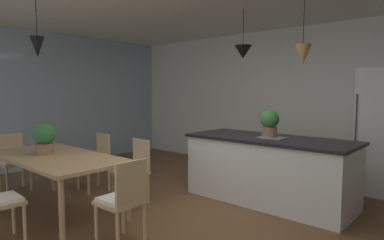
% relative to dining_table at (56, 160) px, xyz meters
% --- Properties ---
extents(ground_plane, '(10.00, 8.40, 0.04)m').
position_rel_dining_table_xyz_m(ground_plane, '(1.43, 0.73, -0.69)').
color(ground_plane, brown).
extents(wall_back_kitchen, '(10.00, 0.12, 2.70)m').
position_rel_dining_table_xyz_m(wall_back_kitchen, '(1.43, 3.99, 0.68)').
color(wall_back_kitchen, white).
rests_on(wall_back_kitchen, ground_plane).
extents(window_wall_left_glazing, '(0.06, 8.40, 2.70)m').
position_rel_dining_table_xyz_m(window_wall_left_glazing, '(-2.63, 0.73, 0.68)').
color(window_wall_left_glazing, '#9EB7C6').
rests_on(window_wall_left_glazing, ground_plane).
extents(dining_table, '(2.04, 0.99, 0.73)m').
position_rel_dining_table_xyz_m(dining_table, '(0.00, 0.00, 0.00)').
color(dining_table, tan).
rests_on(dining_table, ground_plane).
extents(chair_far_right, '(0.44, 0.44, 0.87)m').
position_rel_dining_table_xyz_m(chair_far_right, '(0.46, 0.87, -0.19)').
color(chair_far_right, tan).
rests_on(chair_far_right, ground_plane).
extents(chair_kitchen_end, '(0.41, 0.41, 0.87)m').
position_rel_dining_table_xyz_m(chair_kitchen_end, '(1.39, 0.00, -0.19)').
color(chair_kitchen_end, tan).
rests_on(chair_kitchen_end, ground_plane).
extents(chair_far_left, '(0.43, 0.43, 0.87)m').
position_rel_dining_table_xyz_m(chair_far_left, '(-0.46, 0.87, -0.19)').
color(chair_far_left, tan).
rests_on(chair_far_left, ground_plane).
extents(chair_window_end, '(0.41, 0.41, 0.87)m').
position_rel_dining_table_xyz_m(chair_window_end, '(-1.39, 0.00, -0.19)').
color(chair_window_end, tan).
rests_on(chair_window_end, ground_plane).
extents(kitchen_island, '(2.29, 0.94, 0.91)m').
position_rel_dining_table_xyz_m(kitchen_island, '(1.82, 2.16, -0.21)').
color(kitchen_island, silver).
rests_on(kitchen_island, ground_plane).
extents(refrigerator, '(0.67, 0.67, 1.87)m').
position_rel_dining_table_xyz_m(refrigerator, '(2.92, 3.59, 0.27)').
color(refrigerator, silver).
rests_on(refrigerator, ground_plane).
extents(pendant_over_table, '(0.17, 0.17, 0.75)m').
position_rel_dining_table_xyz_m(pendant_over_table, '(-0.08, -0.14, 1.41)').
color(pendant_over_table, black).
extents(pendant_over_island_main, '(0.25, 0.25, 0.69)m').
position_rel_dining_table_xyz_m(pendant_over_island_main, '(1.37, 2.16, 1.43)').
color(pendant_over_island_main, black).
extents(pendant_over_island_aux, '(0.20, 0.20, 0.83)m').
position_rel_dining_table_xyz_m(pendant_over_island_aux, '(2.27, 2.16, 1.33)').
color(pendant_over_island_aux, black).
extents(potted_plant_on_island, '(0.25, 0.25, 0.38)m').
position_rel_dining_table_xyz_m(potted_plant_on_island, '(1.82, 2.16, 0.44)').
color(potted_plant_on_island, '#8C664C').
rests_on(potted_plant_on_island, kitchen_island).
extents(potted_plant_on_table, '(0.28, 0.28, 0.40)m').
position_rel_dining_table_xyz_m(potted_plant_on_table, '(-0.18, -0.05, 0.28)').
color(potted_plant_on_table, '#8C664C').
rests_on(potted_plant_on_table, dining_table).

